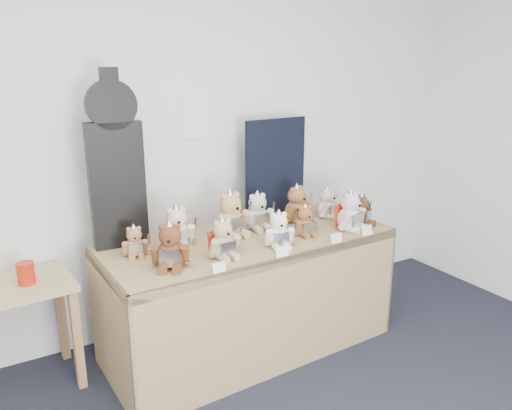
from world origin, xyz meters
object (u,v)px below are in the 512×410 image
teddy_front_right (305,222)px  teddy_back_centre_left (231,216)px  teddy_front_left (223,240)px  teddy_front_far_right (350,213)px  display_table (255,266)px  guitar_case (116,162)px  teddy_front_end (361,212)px  teddy_back_left (177,229)px  teddy_front_far_left (170,248)px  teddy_back_centre_right (258,213)px  teddy_front_centre (279,231)px  teddy_back_right (297,206)px  teddy_back_end (327,204)px  teddy_back_far_left (135,243)px  red_cup (26,273)px

teddy_front_right → teddy_back_centre_left: 0.50m
teddy_front_left → teddy_front_far_right: 1.00m
display_table → guitar_case: bearing=151.6°
teddy_front_end → guitar_case: bearing=132.5°
teddy_front_right → teddy_back_left: teddy_back_left is taller
guitar_case → teddy_front_far_left: size_ratio=3.66×
teddy_back_centre_right → teddy_front_centre: bearing=-97.3°
display_table → teddy_front_right: size_ratio=8.39×
guitar_case → teddy_back_right: 1.33m
teddy_front_far_left → teddy_front_right: bearing=30.6°
teddy_front_centre → teddy_back_end: 0.74m
teddy_front_right → teddy_back_centre_left: size_ratio=0.69×
teddy_front_right → teddy_back_far_left: bearing=172.7°
teddy_back_far_left → teddy_back_end: bearing=12.0°
teddy_front_far_left → teddy_front_centre: bearing=24.6°
guitar_case → teddy_front_centre: (0.86, -0.53, -0.44)m
red_cup → guitar_case: bearing=3.2°
teddy_back_centre_right → teddy_back_right: (0.33, -0.00, 0.01)m
teddy_front_far_left → teddy_back_right: size_ratio=0.98×
teddy_back_far_left → teddy_back_centre_left: bearing=13.4°
teddy_back_far_left → teddy_front_left: bearing=-22.2°
teddy_front_far_right → teddy_back_centre_left: (-0.77, 0.31, 0.01)m
teddy_back_left → teddy_back_centre_right: teddy_back_left is taller
teddy_front_left → teddy_back_left: size_ratio=0.93×
teddy_back_centre_right → guitar_case: bearing=172.6°
teddy_back_left → teddy_front_far_left: bearing=-108.1°
teddy_front_end → teddy_back_right: (-0.35, 0.30, 0.02)m
teddy_front_far_right → teddy_back_far_left: size_ratio=1.46×
display_table → red_cup: red_cup is taller
teddy_front_centre → teddy_front_left: bearing=-167.2°
teddy_back_centre_left → display_table: bearing=-73.6°
teddy_front_centre → display_table: bearing=133.2°
display_table → teddy_front_end: 0.87m
display_table → teddy_back_centre_right: (0.15, 0.22, 0.29)m
red_cup → teddy_front_centre: 1.53m
red_cup → teddy_back_centre_left: size_ratio=0.38×
red_cup → teddy_front_far_left: 0.88m
red_cup → teddy_front_right: bearing=-13.2°
teddy_front_left → teddy_back_centre_right: size_ratio=0.94×
red_cup → teddy_back_right: size_ratio=0.43×
teddy_back_end → teddy_back_centre_right: bearing=149.6°
teddy_back_left → teddy_back_right: size_ratio=0.97×
teddy_front_far_left → teddy_back_far_left: teddy_front_far_left is taller
teddy_front_right → teddy_back_right: (0.12, 0.27, 0.03)m
teddy_front_end → teddy_front_centre: bearing=153.6°
teddy_front_right → teddy_back_centre_left: teddy_back_centre_left is taller
teddy_front_far_right → teddy_front_end: 0.14m
teddy_front_right → teddy_back_left: (-0.83, 0.23, 0.02)m
teddy_front_far_right → teddy_back_right: size_ratio=1.02×
teddy_front_far_left → teddy_front_end: teddy_front_far_left is taller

